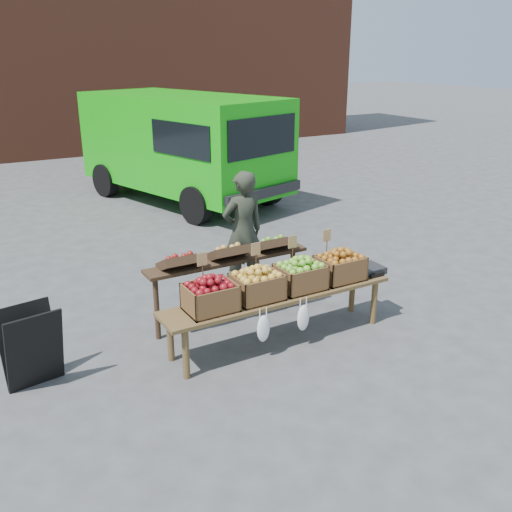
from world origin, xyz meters
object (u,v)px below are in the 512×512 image
delivery_van (183,149)px  crate_green_apples (340,268)px  chalkboard_sign (32,347)px  crate_red_apples (300,277)px  crate_golden_apples (210,298)px  vendor (243,232)px  display_bench (279,317)px  back_table (229,280)px  crate_russet_pears (257,287)px  weighing_scale (368,269)px

delivery_van → crate_green_apples: (-0.79, -6.35, -0.39)m
chalkboard_sign → crate_green_apples: crate_green_apples is taller
chalkboard_sign → crate_red_apples: crate_red_apples is taller
chalkboard_sign → crate_golden_apples: bearing=-23.4°
vendor → crate_red_apples: (-0.10, -1.48, -0.10)m
display_bench → delivery_van: bearing=75.7°
vendor → crate_red_apples: vendor is taller
vendor → crate_golden_apples: vendor is taller
crate_golden_apples → crate_green_apples: size_ratio=1.00×
delivery_van → vendor: 5.03m
back_table → crate_golden_apples: 0.94m
back_table → crate_golden_apples: size_ratio=4.20×
chalkboard_sign → crate_russet_pears: 2.30m
weighing_scale → crate_russet_pears: bearing=180.0°
crate_golden_apples → crate_green_apples: bearing=0.0°
delivery_van → display_bench: size_ratio=1.82×
delivery_van → crate_golden_apples: delivery_van is taller
crate_golden_apples → weighing_scale: bearing=0.0°
crate_red_apples → display_bench: bearing=180.0°
vendor → chalkboard_sign: vendor is taller
back_table → crate_russet_pears: bearing=-92.4°
crate_red_apples → crate_green_apples: 0.55m
crate_green_apples → crate_russet_pears: bearing=180.0°
crate_golden_apples → crate_russet_pears: size_ratio=1.00×
chalkboard_sign → weighing_scale: bearing=-15.5°
vendor → crate_russet_pears: (-0.65, -1.48, -0.10)m
crate_russet_pears → crate_red_apples: (0.55, 0.00, 0.00)m
vendor → display_bench: size_ratio=0.60×
crate_russet_pears → back_table: bearing=87.6°
back_table → crate_russet_pears: 0.75m
chalkboard_sign → back_table: size_ratio=0.39×
chalkboard_sign → crate_green_apples: size_ratio=1.62×
crate_green_apples → weighing_scale: bearing=0.0°
delivery_van → back_table: size_ratio=2.34×
vendor → weighing_scale: vendor is taller
chalkboard_sign → crate_red_apples: size_ratio=1.62×
vendor → back_table: bearing=51.5°
display_bench → weighing_scale: bearing=0.0°
delivery_van → vendor: bearing=-120.2°
delivery_van → crate_red_apples: 6.51m
crate_russet_pears → crate_green_apples: same height
crate_golden_apples → crate_green_apples: 1.65m
delivery_van → crate_golden_apples: bearing=-126.8°
vendor → crate_red_apples: size_ratio=3.25×
delivery_van → crate_green_apples: bearing=-112.9°
vendor → crate_golden_apples: 1.91m
back_table → display_bench: size_ratio=0.78×
chalkboard_sign → crate_russet_pears: bearing=-19.9°
chalkboard_sign → crate_golden_apples: (1.68, -0.44, 0.31)m
delivery_van → chalkboard_sign: 7.25m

